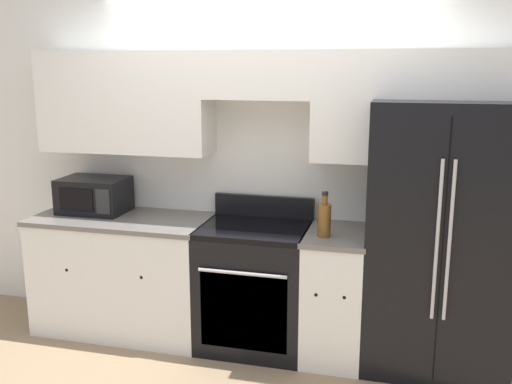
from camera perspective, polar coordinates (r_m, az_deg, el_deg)
ground_plane at (r=4.10m, az=-1.13°, el=-16.86°), size 12.00×12.00×0.00m
wall_back at (r=4.17m, az=0.96°, el=5.13°), size 8.00×0.39×2.60m
lower_cabinets_left at (r=4.53m, az=-13.02°, el=-7.94°), size 1.33×0.64×0.90m
lower_cabinets_right at (r=4.08m, az=7.92°, el=-10.07°), size 0.43×0.64×0.90m
oven_range at (r=4.17m, az=-0.14°, el=-9.34°), size 0.76×0.65×1.06m
refrigerator at (r=3.95m, az=17.82°, el=-4.40°), size 0.92×0.73×1.80m
microwave at (r=4.56m, az=-15.89°, el=-0.30°), size 0.50×0.36×0.27m
bottle at (r=3.79m, az=6.85°, el=-2.69°), size 0.09×0.09×0.31m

